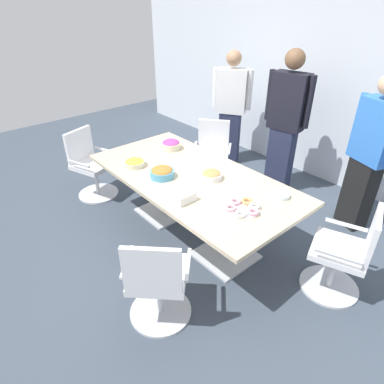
{
  "coord_description": "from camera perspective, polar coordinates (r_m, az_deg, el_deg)",
  "views": [
    {
      "loc": [
        2.35,
        -2.01,
        2.41
      ],
      "look_at": [
        0.0,
        0.0,
        0.55
      ],
      "focal_mm": 30.86,
      "sensor_mm": 36.0,
      "label": 1
    }
  ],
  "objects": [
    {
      "name": "ground_plane",
      "position": [
        3.93,
        0.0,
        -6.95
      ],
      "size": [
        10.0,
        10.0,
        0.01
      ],
      "primitive_type": "cube",
      "color": "#3D4754"
    },
    {
      "name": "back_wall",
      "position": [
        5.1,
        21.99,
        17.5
      ],
      "size": [
        8.0,
        0.1,
        2.8
      ],
      "primitive_type": "cube",
      "color": "silver",
      "rests_on": "ground"
    },
    {
      "name": "conference_table",
      "position": [
        3.57,
        0.0,
        1.03
      ],
      "size": [
        2.4,
        1.2,
        0.75
      ],
      "color": "#CCB793",
      "rests_on": "ground"
    },
    {
      "name": "office_chair_0",
      "position": [
        3.28,
        24.81,
        -10.12
      ],
      "size": [
        0.69,
        0.69,
        0.91
      ],
      "rotation": [
        0.0,
        0.0,
        -4.36
      ],
      "color": "silver",
      "rests_on": "ground"
    },
    {
      "name": "office_chair_1",
      "position": [
        4.75,
        3.46,
        5.98
      ],
      "size": [
        0.76,
        0.76,
        0.91
      ],
      "rotation": [
        0.0,
        0.0,
        -2.44
      ],
      "color": "silver",
      "rests_on": "ground"
    },
    {
      "name": "office_chair_2",
      "position": [
        4.65,
        -16.98,
        4.07
      ],
      "size": [
        0.69,
        0.69,
        0.91
      ],
      "rotation": [
        0.0,
        0.0,
        -1.22
      ],
      "color": "silver",
      "rests_on": "ground"
    },
    {
      "name": "office_chair_3",
      "position": [
        2.78,
        -5.99,
        -15.49
      ],
      "size": [
        0.76,
        0.76,
        0.91
      ],
      "rotation": [
        0.0,
        0.0,
        0.79
      ],
      "color": "silver",
      "rests_on": "ground"
    },
    {
      "name": "person_standing_0",
      "position": [
        5.31,
        6.75,
        14.31
      ],
      "size": [
        0.56,
        0.42,
        1.73
      ],
      "rotation": [
        0.0,
        0.0,
        -2.59
      ],
      "color": "#232842",
      "rests_on": "ground"
    },
    {
      "name": "person_standing_1",
      "position": [
        4.54,
        15.85,
        11.64
      ],
      "size": [
        0.61,
        0.29,
        1.88
      ],
      "rotation": [
        0.0,
        0.0,
        -2.98
      ],
      "color": "#232842",
      "rests_on": "ground"
    },
    {
      "name": "person_standing_2",
      "position": [
        4.07,
        28.38,
        5.84
      ],
      "size": [
        0.6,
        0.36,
        1.78
      ],
      "rotation": [
        0.0,
        0.0,
        -3.5
      ],
      "color": "black",
      "rests_on": "ground"
    },
    {
      "name": "snack_bowl_pretzels",
      "position": [
        3.48,
        -5.21,
        3.41
      ],
      "size": [
        0.26,
        0.26,
        0.11
      ],
      "color": "#4C9EC6",
      "rests_on": "conference_table"
    },
    {
      "name": "snack_bowl_chips_yellow",
      "position": [
        3.76,
        -9.89,
        5.01
      ],
      "size": [
        0.23,
        0.23,
        0.08
      ],
      "color": "beige",
      "rests_on": "conference_table"
    },
    {
      "name": "snack_bowl_cookies",
      "position": [
        3.45,
        3.39,
        2.96
      ],
      "size": [
        0.22,
        0.22,
        0.09
      ],
      "color": "white",
      "rests_on": "conference_table"
    },
    {
      "name": "snack_bowl_candy_mix",
      "position": [
        4.15,
        -3.65,
        8.21
      ],
      "size": [
        0.24,
        0.24,
        0.12
      ],
      "color": "beige",
      "rests_on": "conference_table"
    },
    {
      "name": "donut_platter",
      "position": [
        2.99,
        8.84,
        -2.69
      ],
      "size": [
        0.33,
        0.32,
        0.04
      ],
      "color": "white",
      "rests_on": "conference_table"
    },
    {
      "name": "plate_stack",
      "position": [
        3.25,
        14.94,
        -0.48
      ],
      "size": [
        0.19,
        0.19,
        0.04
      ],
      "color": "white",
      "rests_on": "conference_table"
    },
    {
      "name": "napkin_pile",
      "position": [
        3.08,
        -1.72,
        -0.67
      ],
      "size": [
        0.2,
        0.2,
        0.09
      ],
      "primitive_type": "cube",
      "color": "white",
      "rests_on": "conference_table"
    }
  ]
}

